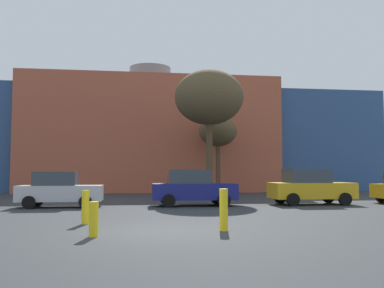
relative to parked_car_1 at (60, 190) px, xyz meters
The scene contains 10 objects.
ground_plane 9.83m from the parked_car_1, 64.20° to the right, with size 200.00×200.00×0.00m, color #2D3033.
building_backdrop 20.59m from the parked_car_1, 75.92° to the left, with size 41.33×13.22×11.85m.
parked_car_1 is the anchor object (origin of this frame).
parked_car_2 6.46m from the parked_car_1, ahead, with size 4.15×2.04×1.80m.
parked_car_3 12.63m from the parked_car_1, ahead, with size 4.24×2.08×1.84m.
bare_tree_0 15.36m from the parked_car_1, 47.97° to the left, with size 2.96×2.96×6.07m.
bare_tree_1 11.93m from the parked_car_1, 36.58° to the left, with size 4.57×4.57×8.47m.
bollard_yellow_0 7.18m from the parked_car_1, 73.59° to the right, with size 0.24×0.24×1.08m, color yellow.
bollard_yellow_1 9.99m from the parked_car_1, 75.13° to the right, with size 0.24×0.24×0.90m, color yellow.
bollard_yellow_2 10.89m from the parked_car_1, 55.70° to the right, with size 0.24×0.24×1.20m, color yellow.
Camera 1 is at (-0.62, -12.01, 1.66)m, focal length 39.12 mm.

